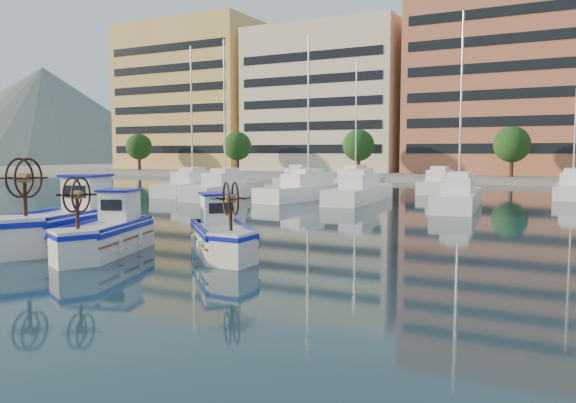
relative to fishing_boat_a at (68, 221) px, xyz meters
name	(u,v)px	position (x,y,z in m)	size (l,w,h in m)	color
ground	(180,262)	(5.52, -0.69, -0.87)	(300.00, 300.00, 0.00)	#1B3A48
waterfront	(569,89)	(14.76, 64.35, 10.23)	(180.00, 40.00, 25.60)	gray
hill_west	(46,163)	(-134.48, 109.31, -0.87)	(180.00, 180.00, 60.00)	slate
yacht_marina	(381,189)	(2.89, 27.06, -0.34)	(38.18, 23.17, 11.50)	white
fishing_boat_a	(68,221)	(0.00, 0.00, 0.00)	(3.08, 5.19, 3.14)	silver
fishing_boat_b	(107,232)	(2.51, -0.64, -0.15)	(2.85, 4.29, 2.59)	silver
fishing_boat_c	(221,233)	(5.94, 0.96, -0.19)	(3.75, 3.81, 2.45)	silver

